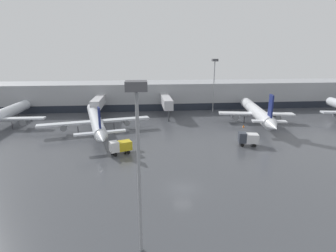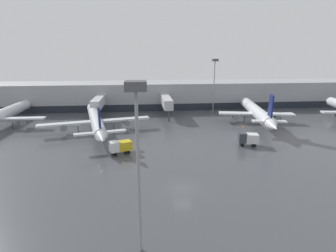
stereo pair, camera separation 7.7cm
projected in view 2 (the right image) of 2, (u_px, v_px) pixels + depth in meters
ground_plane at (183, 189)px, 37.45m from camera, size 320.00×320.00×0.00m
terminal_building at (156, 95)px, 95.63m from camera, size 160.00×31.36×9.00m
parked_jet_2 at (96, 120)px, 64.54m from camera, size 26.65×36.36×8.57m
parked_jet_3 at (256, 112)px, 73.34m from camera, size 20.70×36.65×9.76m
service_truck_1 at (120, 146)px, 50.32m from camera, size 4.52×3.32×2.66m
service_truck_2 at (248, 138)px, 54.91m from camera, size 4.29×2.84×2.78m
traffic_cone_2 at (244, 126)px, 69.18m from camera, size 0.51×0.51×0.70m
apron_light_mast_1 at (137, 120)px, 22.26m from camera, size 1.80×1.80×16.46m
apron_light_mast_2 at (215, 70)px, 85.23m from camera, size 1.80×1.80×17.28m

